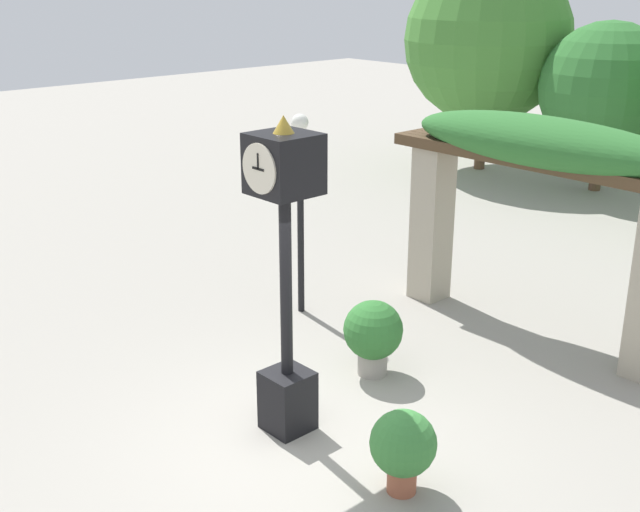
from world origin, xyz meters
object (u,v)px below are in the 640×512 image
at_px(potted_plant_near_left, 403,446).
at_px(potted_plant_near_right, 373,333).
at_px(pedestal_clock, 286,264).
at_px(lamp_post, 300,188).

distance_m(potted_plant_near_left, potted_plant_near_right, 2.53).
relative_size(pedestal_clock, potted_plant_near_right, 3.57).
relative_size(potted_plant_near_left, potted_plant_near_right, 0.89).
bearing_deg(potted_plant_near_right, potted_plant_near_left, -39.14).
bearing_deg(pedestal_clock, lamp_post, 136.31).
height_order(pedestal_clock, potted_plant_near_right, pedestal_clock).
bearing_deg(potted_plant_near_right, lamp_post, 162.90).
distance_m(pedestal_clock, lamp_post, 3.40).
distance_m(potted_plant_near_right, lamp_post, 2.67).
bearing_deg(potted_plant_near_left, pedestal_clock, -177.39).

